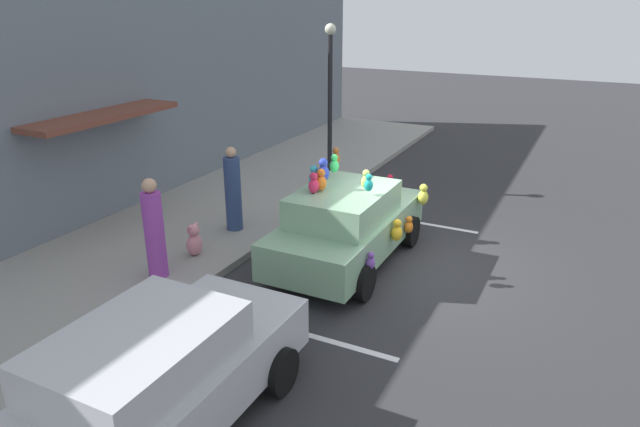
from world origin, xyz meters
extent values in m
plane|color=#2D2D30|center=(0.00, 0.00, 0.00)|extent=(60.00, 60.00, 0.00)
cube|color=gray|center=(0.00, 5.00, 0.07)|extent=(24.00, 4.00, 0.15)
cube|color=slate|center=(0.00, 7.15, 3.20)|extent=(24.00, 0.30, 6.40)
cube|color=brown|center=(-1.11, 6.60, 2.55)|extent=(3.60, 1.10, 0.12)
cube|color=silver|center=(2.26, 1.00, 0.00)|extent=(0.12, 3.60, 0.01)
cube|color=silver|center=(-3.03, 1.00, 0.00)|extent=(0.12, 3.60, 0.01)
cube|color=#85B18A|center=(-0.35, 1.22, 0.64)|extent=(4.11, 1.74, 0.68)
cube|color=#85B18A|center=(-0.55, 1.22, 1.26)|extent=(2.14, 1.53, 0.56)
cylinder|color=black|center=(0.93, 2.09, 0.32)|extent=(0.64, 0.22, 0.64)
cylinder|color=black|center=(0.93, 0.34, 0.32)|extent=(0.64, 0.22, 0.64)
cylinder|color=black|center=(-1.62, 2.09, 0.32)|extent=(0.64, 0.22, 0.64)
cylinder|color=black|center=(-1.62, 0.34, 0.32)|extent=(0.64, 0.22, 0.64)
ellipsoid|color=#D1D141|center=(1.32, 0.24, 0.96)|extent=(0.26, 0.22, 0.31)
sphere|color=#D1D141|center=(1.32, 0.24, 1.17)|extent=(0.17, 0.17, 0.17)
ellipsoid|color=green|center=(1.20, 1.52, 1.08)|extent=(0.17, 0.14, 0.20)
sphere|color=green|center=(1.20, 1.52, 1.22)|extent=(0.11, 0.11, 0.11)
ellipsoid|color=#3B81D1|center=(-1.40, 1.90, 1.08)|extent=(0.16, 0.13, 0.19)
sphere|color=#3B81D1|center=(-1.40, 1.90, 1.21)|extent=(0.10, 0.10, 0.10)
ellipsoid|color=blue|center=(-0.67, 1.58, 1.84)|extent=(0.26, 0.21, 0.30)
sphere|color=blue|center=(-0.67, 1.58, 2.05)|extent=(0.16, 0.16, 0.16)
ellipsoid|color=orange|center=(-0.80, 1.57, 1.70)|extent=(0.24, 0.20, 0.28)
sphere|color=orange|center=(-0.80, 1.57, 1.89)|extent=(0.15, 0.15, 0.15)
ellipsoid|color=purple|center=(-1.51, 0.27, 0.66)|extent=(0.18, 0.15, 0.22)
sphere|color=purple|center=(-1.51, 0.27, 0.80)|extent=(0.12, 0.12, 0.12)
ellipsoid|color=#41EE6D|center=(-0.06, 1.65, 1.82)|extent=(0.21, 0.17, 0.25)
sphere|color=#41EE6D|center=(-0.06, 1.65, 1.99)|extent=(0.13, 0.13, 0.13)
ellipsoid|color=green|center=(1.40, 1.43, 1.08)|extent=(0.16, 0.13, 0.19)
sphere|color=green|center=(1.40, 1.43, 1.20)|extent=(0.10, 0.10, 0.10)
ellipsoid|color=#D82750|center=(-0.96, 1.63, 1.68)|extent=(0.23, 0.19, 0.27)
sphere|color=#D82750|center=(-0.96, 1.63, 1.86)|extent=(0.14, 0.14, 0.14)
ellipsoid|color=yellow|center=(-0.27, 0.24, 0.75)|extent=(0.25, 0.20, 0.30)
sphere|color=yellow|center=(-0.27, 0.24, 0.95)|extent=(0.16, 0.16, 0.16)
ellipsoid|color=#1BADA7|center=(-0.90, 0.59, 1.83)|extent=(0.18, 0.15, 0.21)
sphere|color=#1BADA7|center=(-0.90, 0.59, 1.97)|extent=(0.12, 0.12, 0.12)
ellipsoid|color=#CAE062|center=(-0.64, 0.75, 1.79)|extent=(0.20, 0.16, 0.24)
sphere|color=#CAE062|center=(-0.64, 0.75, 1.95)|extent=(0.13, 0.13, 0.13)
ellipsoid|color=#5FE4B5|center=(1.22, 1.55, 1.10)|extent=(0.20, 0.16, 0.24)
sphere|color=#5FE4B5|center=(1.22, 1.55, 1.26)|extent=(0.13, 0.13, 0.13)
ellipsoid|color=#926813|center=(-1.51, 1.63, 1.10)|extent=(0.20, 0.16, 0.23)
sphere|color=#926813|center=(-1.51, 1.63, 1.26)|extent=(0.13, 0.13, 0.13)
ellipsoid|color=#36ABC2|center=(-0.71, 1.76, 1.73)|extent=(0.23, 0.19, 0.27)
sphere|color=#36ABC2|center=(-0.71, 1.76, 1.92)|extent=(0.14, 0.14, 0.14)
ellipsoid|color=red|center=(1.44, 1.02, 1.10)|extent=(0.20, 0.16, 0.24)
sphere|color=red|center=(1.44, 1.02, 1.26)|extent=(0.13, 0.13, 0.13)
ellipsoid|color=gold|center=(-1.39, 0.66, 1.13)|extent=(0.24, 0.20, 0.28)
sphere|color=gold|center=(-1.39, 0.66, 1.32)|extent=(0.15, 0.15, 0.15)
ellipsoid|color=#4F88C2|center=(0.38, 1.05, 1.15)|extent=(0.29, 0.23, 0.34)
sphere|color=#4F88C2|center=(0.38, 1.05, 1.38)|extent=(0.18, 0.18, 0.18)
ellipsoid|color=orange|center=(0.52, 0.26, 0.58)|extent=(0.21, 0.17, 0.24)
sphere|color=orange|center=(0.52, 0.26, 0.75)|extent=(0.13, 0.13, 0.13)
ellipsoid|color=#9D4E1F|center=(0.21, 1.74, 1.89)|extent=(0.20, 0.16, 0.23)
sphere|color=#9D4E1F|center=(0.21, 1.74, 2.05)|extent=(0.12, 0.12, 0.12)
cube|color=#B7B7BC|center=(-5.68, 1.23, 0.64)|extent=(4.19, 1.72, 0.68)
cube|color=#B7B7BC|center=(-5.88, 1.23, 1.26)|extent=(2.18, 1.51, 0.56)
cylinder|color=black|center=(-4.38, 2.09, 0.32)|extent=(0.64, 0.22, 0.64)
cylinder|color=black|center=(-4.38, 0.37, 0.32)|extent=(0.64, 0.22, 0.64)
ellipsoid|color=pink|center=(-1.72, 3.87, 0.37)|extent=(0.34, 0.29, 0.43)
sphere|color=pink|center=(-1.72, 3.87, 0.67)|extent=(0.24, 0.24, 0.24)
sphere|color=pink|center=(-1.81, 3.87, 0.76)|extent=(0.10, 0.10, 0.10)
sphere|color=pink|center=(-1.64, 3.87, 0.76)|extent=(0.10, 0.10, 0.10)
cylinder|color=black|center=(3.58, 3.50, 2.08)|extent=(0.12, 0.12, 3.86)
sphere|color=#EAEACC|center=(3.58, 3.50, 4.15)|extent=(0.28, 0.28, 0.28)
cylinder|color=purple|center=(-2.72, 3.90, 0.94)|extent=(0.35, 0.35, 1.59)
sphere|color=tan|center=(-2.72, 3.90, 1.87)|extent=(0.26, 0.26, 0.26)
cylinder|color=navy|center=(-0.25, 3.94, 0.95)|extent=(0.35, 0.35, 1.60)
sphere|color=tan|center=(-0.25, 3.94, 1.87)|extent=(0.23, 0.23, 0.23)
camera|label=1|loc=(-9.67, -2.87, 4.88)|focal=31.87mm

